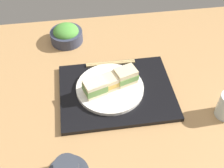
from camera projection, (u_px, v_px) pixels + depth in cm
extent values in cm
cube|color=tan|center=(127.00, 98.00, 104.16)|extent=(140.00, 100.00, 3.00)
cube|color=black|center=(117.00, 92.00, 103.08)|extent=(39.99, 30.87, 1.55)
cylinder|color=white|center=(110.00, 88.00, 102.34)|extent=(23.92, 23.92, 1.35)
cube|color=beige|center=(124.00, 80.00, 102.97)|extent=(8.45, 7.26, 1.69)
cube|color=#669347|center=(124.00, 76.00, 101.56)|extent=(8.86, 7.75, 2.18)
cube|color=beige|center=(125.00, 72.00, 100.15)|extent=(8.45, 7.26, 1.69)
cube|color=beige|center=(110.00, 85.00, 101.31)|extent=(8.45, 7.26, 1.46)
cube|color=gold|center=(110.00, 82.00, 100.10)|extent=(8.59, 7.40, 1.87)
cube|color=beige|center=(110.00, 79.00, 98.88)|extent=(8.45, 7.26, 1.46)
cube|color=beige|center=(95.00, 91.00, 99.61)|extent=(8.45, 7.26, 1.38)
cube|color=#669347|center=(95.00, 87.00, 98.11)|extent=(8.73, 7.39, 2.74)
cube|color=beige|center=(95.00, 83.00, 96.61)|extent=(8.45, 7.26, 1.38)
cylinder|color=#33384C|center=(67.00, 36.00, 122.32)|extent=(13.52, 13.52, 4.87)
ellipsoid|color=#4C9338|center=(66.00, 32.00, 120.55)|extent=(10.68, 10.68, 5.88)
cube|color=tan|center=(110.00, 63.00, 111.90)|extent=(18.94, 0.82, 0.70)
cube|color=tan|center=(111.00, 64.00, 111.34)|extent=(18.94, 0.82, 0.70)
cylinder|color=#382111|center=(66.00, 165.00, 78.62)|extent=(6.35, 6.35, 0.40)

